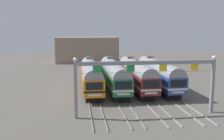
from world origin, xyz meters
TOP-DOWN VIEW (x-y plane):
  - ground_plane at (0.00, 0.00)m, footprint 160.00×160.00m
  - track_bed at (-0.00, 17.00)m, footprint 13.04×70.00m
  - commuter_train_orange at (-5.77, -0.00)m, footprint 2.88×18.06m
  - commuter_train_green at (-1.92, -0.00)m, footprint 2.88×18.06m
  - commuter_train_maroon at (1.92, -0.00)m, footprint 2.88×18.06m
  - commuter_train_blue at (5.77, -0.00)m, footprint 2.88×18.06m
  - catenary_gantry at (0.00, -13.50)m, footprint 16.78×0.44m
  - maintenance_building at (-4.82, 39.60)m, footprint 19.03×10.00m

SIDE VIEW (x-z plane):
  - ground_plane at x=0.00m, z-range 0.00..0.00m
  - track_bed at x=0.00m, z-range 0.00..0.15m
  - commuter_train_orange at x=-5.77m, z-range 0.16..5.21m
  - commuter_train_green at x=-1.92m, z-range 0.16..5.21m
  - commuter_train_maroon at x=1.92m, z-range 0.16..5.21m
  - commuter_train_blue at x=5.77m, z-range 0.16..5.21m
  - maintenance_building at x=-4.82m, z-range 0.00..7.77m
  - catenary_gantry at x=0.00m, z-range 1.60..8.57m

